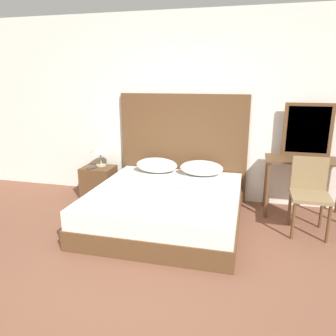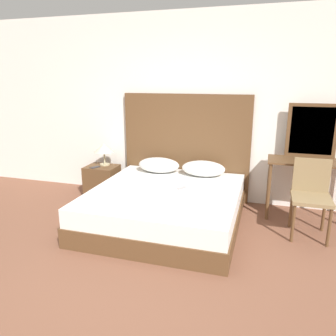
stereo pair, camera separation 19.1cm
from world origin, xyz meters
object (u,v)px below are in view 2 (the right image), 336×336
(nightstand, at_px, (102,181))
(vanity_desk, at_px, (309,171))
(table_lamp, at_px, (104,148))
(chair, at_px, (311,192))
(bed, at_px, (166,206))
(phone_on_bed, at_px, (182,188))
(phone_on_nightstand, at_px, (95,167))

(nightstand, height_order, vanity_desk, vanity_desk)
(nightstand, height_order, table_lamp, table_lamp)
(chair, bearing_deg, bed, -172.76)
(phone_on_bed, height_order, vanity_desk, vanity_desk)
(phone_on_bed, relative_size, nightstand, 0.35)
(phone_on_nightstand, height_order, chair, chair)
(table_lamp, height_order, vanity_desk, table_lamp)
(nightstand, relative_size, vanity_desk, 0.46)
(nightstand, xyz_separation_m, table_lamp, (0.02, 0.08, 0.50))
(nightstand, bearing_deg, phone_on_bed, -22.37)
(table_lamp, xyz_separation_m, chair, (2.93, -0.55, -0.22))
(nightstand, xyz_separation_m, phone_on_nightstand, (-0.06, -0.10, 0.24))
(phone_on_bed, xyz_separation_m, phone_on_nightstand, (-1.50, 0.49, 0.02))
(nightstand, bearing_deg, phone_on_nightstand, -120.04)
(vanity_desk, bearing_deg, chair, -91.98)
(bed, xyz_separation_m, phone_on_nightstand, (-1.31, 0.58, 0.26))
(phone_on_bed, xyz_separation_m, table_lamp, (-1.43, 0.67, 0.28))
(bed, bearing_deg, vanity_desk, 22.18)
(table_lamp, relative_size, vanity_desk, 0.33)
(phone_on_bed, height_order, table_lamp, table_lamp)
(vanity_desk, bearing_deg, table_lamp, 178.71)
(phone_on_nightstand, relative_size, chair, 0.19)
(vanity_desk, height_order, chair, chair)
(table_lamp, height_order, phone_on_nightstand, table_lamp)
(table_lamp, bearing_deg, bed, -31.64)
(phone_on_bed, xyz_separation_m, nightstand, (-1.44, 0.59, -0.22))
(nightstand, bearing_deg, table_lamp, 79.27)
(table_lamp, height_order, chair, chair)
(bed, bearing_deg, nightstand, 151.39)
(bed, height_order, table_lamp, table_lamp)
(phone_on_bed, bearing_deg, nightstand, 157.63)
(phone_on_nightstand, distance_m, chair, 3.02)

